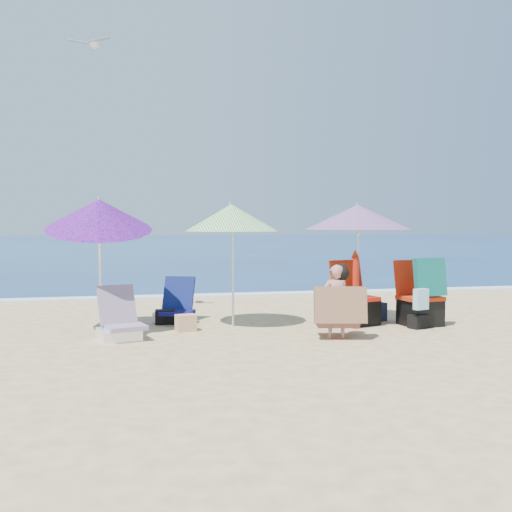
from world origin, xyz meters
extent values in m
plane|color=#D8BC84|center=(0.00, 0.00, 0.00)|extent=(120.00, 120.00, 0.00)
cube|color=navy|center=(0.00, 45.00, -0.05)|extent=(120.00, 80.00, 0.12)
cube|color=white|center=(0.00, 5.10, 0.02)|extent=(120.00, 0.50, 0.04)
cylinder|color=silver|center=(1.40, 1.12, 0.88)|extent=(0.04, 0.04, 1.77)
cone|color=#EA1F69|center=(1.39, 1.15, 1.70)|extent=(2.19, 2.19, 0.40)
cylinder|color=silver|center=(1.39, 1.18, 1.87)|extent=(0.03, 0.03, 0.11)
cylinder|color=silver|center=(-0.61, 1.23, 0.88)|extent=(0.04, 0.04, 1.75)
cone|color=#299817|center=(-0.64, 1.23, 1.68)|extent=(1.56, 1.56, 0.42)
cylinder|color=white|center=(-0.66, 1.22, 1.87)|extent=(0.03, 0.03, 0.11)
cylinder|color=white|center=(-2.60, 1.36, 0.89)|extent=(0.05, 0.46, 1.73)
cone|color=#A11776|center=(-2.60, 1.14, 1.72)|extent=(1.57, 1.63, 0.80)
cylinder|color=silver|center=(-2.60, 1.11, 1.92)|extent=(0.03, 0.06, 0.12)
cylinder|color=#B51B0C|center=(1.17, 0.64, 0.54)|extent=(0.11, 0.11, 1.09)
cone|color=#B2260C|center=(1.16, 0.67, 1.13)|extent=(0.16, 0.16, 0.14)
cube|color=#100D4C|center=(-1.44, 1.63, 0.18)|extent=(0.62, 0.58, 0.06)
cube|color=#0E184F|center=(-1.38, 2.01, 0.45)|extent=(0.57, 0.44, 0.53)
cube|color=silver|center=(-1.51, 1.91, 0.08)|extent=(0.65, 0.61, 0.16)
cube|color=#D24A56|center=(-2.23, 0.44, 0.18)|extent=(0.61, 0.57, 0.06)
cube|color=#C25C44|center=(-2.35, 0.71, 0.46)|extent=(0.57, 0.42, 0.54)
cube|color=white|center=(-2.32, 0.48, 0.08)|extent=(0.64, 0.59, 0.16)
cube|color=#B5180C|center=(1.24, 0.82, 0.43)|extent=(0.71, 0.67, 0.06)
cube|color=#A0260B|center=(1.20, 1.13, 0.72)|extent=(0.60, 0.34, 0.58)
cube|color=black|center=(1.33, 0.97, 0.21)|extent=(0.69, 0.65, 0.41)
cube|color=#B7290D|center=(2.24, 0.66, 0.43)|extent=(0.64, 0.59, 0.06)
cube|color=#B9250D|center=(2.22, 0.91, 0.72)|extent=(0.60, 0.24, 0.58)
cube|color=black|center=(2.26, 0.68, 0.21)|extent=(0.62, 0.57, 0.41)
cube|color=#097352|center=(2.29, 0.46, 0.78)|extent=(0.54, 0.25, 0.59)
cube|color=#92CDEA|center=(2.06, 0.30, 0.47)|extent=(0.25, 0.17, 0.31)
imported|color=tan|center=(0.60, -0.03, 0.51)|extent=(0.41, 0.31, 1.02)
cube|color=#321070|center=(0.64, 0.04, 0.20)|extent=(0.65, 0.60, 0.07)
cube|color=navy|center=(0.63, -0.13, 0.48)|extent=(0.74, 0.38, 0.52)
sphere|color=black|center=(0.68, 0.00, 0.91)|extent=(0.25, 0.25, 0.25)
cube|color=black|center=(-1.63, 1.67, 0.11)|extent=(0.32, 0.24, 0.23)
cube|color=tan|center=(-1.37, 0.98, 0.12)|extent=(0.32, 0.26, 0.24)
cube|color=#182436|center=(1.71, 1.27, 0.15)|extent=(0.47, 0.41, 0.30)
cube|color=black|center=(2.10, 0.45, 0.11)|extent=(0.33, 0.28, 0.21)
ellipsoid|color=white|center=(-2.70, 2.66, 4.60)|extent=(0.25, 0.37, 0.13)
cube|color=gray|center=(-2.97, 2.64, 4.62)|extent=(0.35, 0.17, 0.07)
cube|color=gray|center=(-2.62, 2.47, 4.62)|extent=(0.35, 0.17, 0.07)
camera|label=1|loc=(-2.18, -7.60, 1.56)|focal=40.90mm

